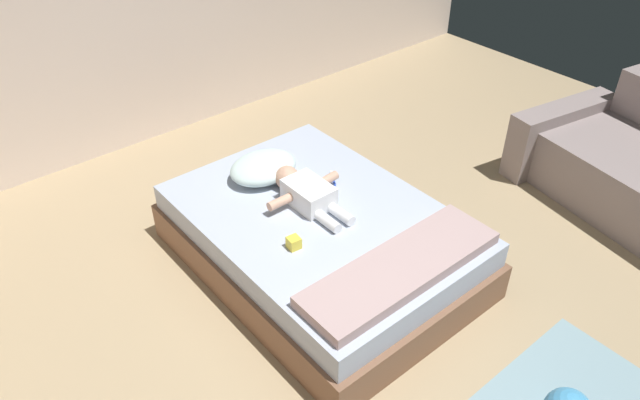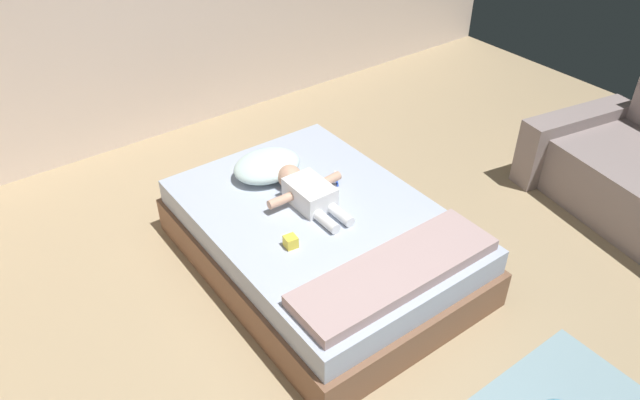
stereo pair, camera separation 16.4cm
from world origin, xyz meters
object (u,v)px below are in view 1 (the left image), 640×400
(bed, at_px, (320,240))
(toothbrush, at_px, (333,178))
(pillow, at_px, (263,167))
(baby, at_px, (306,192))
(toy_block, at_px, (294,243))

(bed, relative_size, toothbrush, 13.96)
(bed, xyz_separation_m, pillow, (-0.03, 0.53, 0.28))
(toothbrush, bearing_deg, pillow, 137.24)
(baby, distance_m, toothbrush, 0.30)
(baby, xyz_separation_m, toy_block, (-0.32, -0.30, -0.03))
(bed, distance_m, toy_block, 0.42)
(baby, relative_size, toy_block, 8.37)
(bed, relative_size, toy_block, 25.03)
(pillow, bearing_deg, toothbrush, -42.76)
(toothbrush, bearing_deg, toy_block, -148.48)
(toy_block, bearing_deg, pillow, 67.80)
(bed, relative_size, pillow, 4.13)
(pillow, distance_m, toothbrush, 0.46)
(bed, distance_m, toothbrush, 0.43)
(toothbrush, height_order, toy_block, toy_block)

